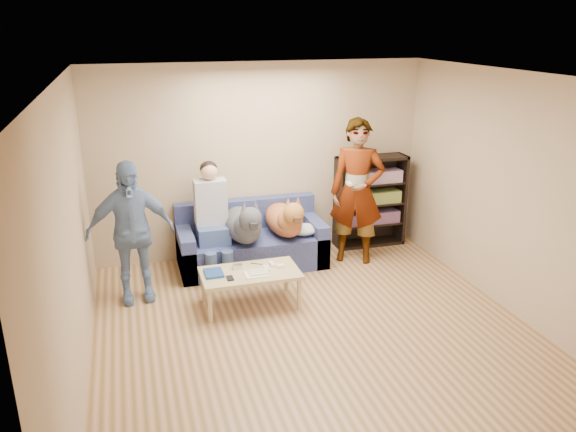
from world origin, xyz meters
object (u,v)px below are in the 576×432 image
object	(u,v)px
dog_gray	(244,224)
dog_tan	(285,219)
person_standing_left	(131,232)
notebook_blue	(214,273)
person_seated	(212,216)
coffee_table	(250,275)
sofa	(251,244)
camera_silver	(237,267)
bookshelf	(370,199)
person_standing_right	(357,192)

from	to	relation	value
dog_gray	dog_tan	xyz separation A→B (m)	(0.56, 0.06, -0.01)
person_standing_left	notebook_blue	bearing A→B (deg)	-34.50
person_seated	coffee_table	world-z (taller)	person_seated
sofa	dog_tan	world-z (taller)	dog_tan
sofa	coffee_table	size ratio (longest dim) A/B	1.73
person_standing_left	person_seated	world-z (taller)	person_standing_left
notebook_blue	camera_silver	world-z (taller)	camera_silver
coffee_table	bookshelf	world-z (taller)	bookshelf
person_standing_left	camera_silver	world-z (taller)	person_standing_left
dog_gray	bookshelf	bearing A→B (deg)	13.61
notebook_blue	coffee_table	xyz separation A→B (m)	(0.40, -0.05, -0.06)
camera_silver	person_seated	xyz separation A→B (m)	(-0.13, 0.89, 0.33)
coffee_table	dog_gray	bearing A→B (deg)	81.75
camera_silver	coffee_table	distance (m)	0.18
notebook_blue	coffee_table	world-z (taller)	notebook_blue
person_standing_right	dog_tan	size ratio (longest dim) A/B	1.64
camera_silver	person_seated	bearing A→B (deg)	98.18
person_seated	coffee_table	size ratio (longest dim) A/B	1.34
person_seated	bookshelf	bearing A→B (deg)	8.86
dog_gray	coffee_table	size ratio (longest dim) A/B	1.15
coffee_table	dog_tan	bearing A→B (deg)	54.29
dog_tan	person_standing_right	bearing A→B (deg)	-4.90
camera_silver	dog_tan	xyz separation A→B (m)	(0.81, 0.84, 0.20)
sofa	dog_tan	bearing A→B (deg)	-21.91
person_standing_left	notebook_blue	world-z (taller)	person_standing_left
person_standing_left	bookshelf	distance (m)	3.41
camera_silver	dog_gray	distance (m)	0.85
notebook_blue	bookshelf	world-z (taller)	bookshelf
bookshelf	dog_tan	bearing A→B (deg)	-163.52
person_seated	dog_gray	world-z (taller)	person_seated
person_seated	dog_gray	xyz separation A→B (m)	(0.38, -0.11, -0.11)
notebook_blue	sofa	xyz separation A→B (m)	(0.66, 1.09, -0.15)
notebook_blue	bookshelf	distance (m)	2.81
camera_silver	sofa	world-z (taller)	sofa
dog_gray	camera_silver	bearing A→B (deg)	-107.78
bookshelf	person_standing_left	bearing A→B (deg)	-165.95
person_standing_right	dog_gray	xyz separation A→B (m)	(-1.52, 0.02, -0.30)
person_standing_left	dog_tan	distance (m)	1.99
sofa	dog_gray	bearing A→B (deg)	-119.75
person_standing_left	dog_gray	size ratio (longest dim) A/B	1.31
person_standing_right	bookshelf	xyz separation A→B (m)	(0.42, 0.49, -0.28)
person_standing_left	sofa	bearing A→B (deg)	17.19
dog_gray	bookshelf	world-z (taller)	bookshelf
camera_silver	dog_tan	size ratio (longest dim) A/B	0.09
dog_gray	bookshelf	size ratio (longest dim) A/B	0.98
camera_silver	bookshelf	distance (m)	2.53
coffee_table	sofa	bearing A→B (deg)	76.88
camera_silver	coffee_table	size ratio (longest dim) A/B	0.10
person_standing_right	sofa	world-z (taller)	person_standing_right
notebook_blue	dog_gray	size ratio (longest dim) A/B	0.20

